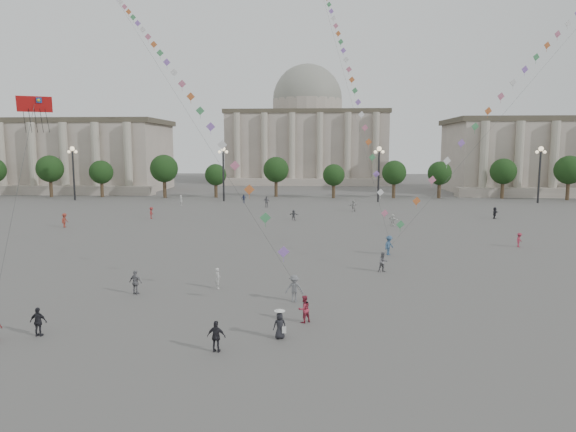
{
  "coord_description": "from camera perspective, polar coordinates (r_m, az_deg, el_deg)",
  "views": [
    {
      "loc": [
        3.4,
        -29.13,
        10.34
      ],
      "look_at": [
        1.0,
        12.0,
        4.87
      ],
      "focal_mm": 32.0,
      "sensor_mm": 36.0,
      "label": 1
    }
  ],
  "objects": [
    {
      "name": "tourist_4",
      "position": [
        27.06,
        -7.96,
        -13.12
      ],
      "size": [
        1.0,
        0.5,
        1.64
      ],
      "primitive_type": "imported",
      "rotation": [
        0.0,
        0.0,
        3.04
      ],
      "color": "black",
      "rests_on": "ground"
    },
    {
      "name": "person_crowd_7",
      "position": [
        70.01,
        11.56,
        -0.43
      ],
      "size": [
        1.37,
        1.37,
        1.58
      ],
      "primitive_type": "imported",
      "rotation": [
        0.0,
        0.0,
        2.35
      ],
      "color": "silver",
      "rests_on": "ground"
    },
    {
      "name": "person_crowd_6",
      "position": [
        34.97,
        0.7,
        -8.06
      ],
      "size": [
        1.21,
        0.71,
        1.85
      ],
      "primitive_type": "imported",
      "rotation": [
        0.0,
        0.0,
        6.27
      ],
      "color": "slate",
      "rests_on": "ground"
    },
    {
      "name": "person_crowd_16",
      "position": [
        90.38,
        -2.42,
        1.61
      ],
      "size": [
        1.17,
        0.57,
        1.94
      ],
      "primitive_type": "imported",
      "rotation": [
        0.0,
        0.0,
        0.08
      ],
      "color": "slate",
      "rests_on": "ground"
    },
    {
      "name": "person_crowd_10",
      "position": [
        94.88,
        -11.79,
        1.71
      ],
      "size": [
        0.8,
        0.8,
        1.86
      ],
      "primitive_type": "imported",
      "rotation": [
        0.0,
        0.0,
        2.36
      ],
      "color": "silver",
      "rests_on": "ground"
    },
    {
      "name": "lamp_post_far_east",
      "position": [
        107.55,
        26.21,
        5.2
      ],
      "size": [
        2.0,
        0.9,
        10.65
      ],
      "color": "#262628",
      "rests_on": "ground"
    },
    {
      "name": "tourist_1",
      "position": [
        32.03,
        -25.99,
        -10.53
      ],
      "size": [
        0.97,
        0.43,
        1.63
      ],
      "primitive_type": "imported",
      "rotation": [
        0.0,
        0.0,
        3.11
      ],
      "color": "black",
      "rests_on": "ground"
    },
    {
      "name": "person_crowd_2",
      "position": [
        73.26,
        -23.57,
        -0.44
      ],
      "size": [
        0.83,
        1.29,
        1.88
      ],
      "primitive_type": "imported",
      "rotation": [
        0.0,
        0.0,
        1.46
      ],
      "color": "maroon",
      "rests_on": "ground"
    },
    {
      "name": "lamp_post_far_west",
      "position": [
        110.36,
        -22.78,
        5.43
      ],
      "size": [
        2.0,
        0.9,
        10.65
      ],
      "color": "#262628",
      "rests_on": "ground"
    },
    {
      "name": "lamp_post_mid_west",
      "position": [
        100.87,
        -7.21,
        5.81
      ],
      "size": [
        2.0,
        0.9,
        10.65
      ],
      "color": "#262628",
      "rests_on": "ground"
    },
    {
      "name": "kite_flyer_0",
      "position": [
        31.06,
        1.8,
        -10.28
      ],
      "size": [
        1.02,
        0.98,
        1.65
      ],
      "primitive_type": "imported",
      "rotation": [
        0.0,
        0.0,
        3.76
      ],
      "color": "#A02B3F",
      "rests_on": "ground"
    },
    {
      "name": "person_crowd_17",
      "position": [
        78.14,
        -14.93,
        0.34
      ],
      "size": [
        0.69,
        1.14,
        1.72
      ],
      "primitive_type": "imported",
      "rotation": [
        0.0,
        0.0,
        1.62
      ],
      "color": "maroon",
      "rests_on": "ground"
    },
    {
      "name": "kite_train_east",
      "position": [
        63.89,
        27.25,
        16.48
      ],
      "size": [
        36.19,
        28.64,
        59.07
      ],
      "color": "#3F3F3F",
      "rests_on": "ground"
    },
    {
      "name": "person_crowd_12",
      "position": [
        73.91,
        0.64,
        0.12
      ],
      "size": [
        1.49,
        0.81,
        1.53
      ],
      "primitive_type": "imported",
      "rotation": [
        0.0,
        0.0,
        2.88
      ],
      "color": "slate",
      "rests_on": "ground"
    },
    {
      "name": "kite_train_mid",
      "position": [
        74.44,
        5.47,
        19.37
      ],
      "size": [
        9.21,
        43.91,
        63.37
      ],
      "color": "#3F3F3F",
      "rests_on": "ground"
    },
    {
      "name": "lamp_post_mid_east",
      "position": [
        99.85,
        10.06,
        5.73
      ],
      "size": [
        2.0,
        0.9,
        10.65
      ],
      "color": "#262628",
      "rests_on": "ground"
    },
    {
      "name": "person_crowd_13",
      "position": [
        38.56,
        -7.81,
        -6.87
      ],
      "size": [
        0.54,
        0.66,
        1.56
      ],
      "primitive_type": "imported",
      "rotation": [
        0.0,
        0.0,
        1.9
      ],
      "color": "#BCBBB8",
      "rests_on": "ground"
    },
    {
      "name": "kite_train_west",
      "position": [
        60.14,
        -13.98,
        16.61
      ],
      "size": [
        31.13,
        50.37,
        69.72
      ],
      "color": "#3F3F3F",
      "rests_on": "ground"
    },
    {
      "name": "tree_row",
      "position": [
        107.3,
        1.53,
        4.92
      ],
      "size": [
        137.12,
        5.12,
        8.0
      ],
      "color": "#3B2A1D",
      "rests_on": "ground"
    },
    {
      "name": "person_crowd_4",
      "position": [
        84.74,
        7.29,
        1.14
      ],
      "size": [
        1.71,
        1.59,
        1.91
      ],
      "primitive_type": "imported",
      "rotation": [
        0.0,
        0.0,
        3.86
      ],
      "color": "#B1B0AC",
      "rests_on": "ground"
    },
    {
      "name": "person_crowd_0",
      "position": [
        97.4,
        -4.95,
        1.92
      ],
      "size": [
        1.03,
        0.69,
        1.63
      ],
      "primitive_type": "imported",
      "rotation": [
        0.0,
        0.0,
        0.33
      ],
      "color": "navy",
      "rests_on": "ground"
    },
    {
      "name": "kite_flyer_1",
      "position": [
        50.9,
        11.16,
        -3.21
      ],
      "size": [
        1.34,
        1.39,
        1.91
      ],
      "primitive_type": "imported",
      "rotation": [
        0.0,
        0.0,
        0.85
      ],
      "color": "#355478",
      "rests_on": "ground"
    },
    {
      "name": "person_crowd_9",
      "position": [
        81.47,
        21.99,
        0.32
      ],
      "size": [
        1.38,
        1.55,
        1.71
      ],
      "primitive_type": "imported",
      "rotation": [
        0.0,
        0.0,
        0.9
      ],
      "color": "black",
      "rests_on": "ground"
    },
    {
      "name": "hall_west",
      "position": [
        145.9,
        -29.33,
        5.85
      ],
      "size": [
        84.0,
        26.22,
        17.2
      ],
      "color": "gray",
      "rests_on": "ground"
    },
    {
      "name": "dragon_kite",
      "position": [
        39.09,
        -26.3,
        9.97
      ],
      "size": [
        2.2,
        5.03,
        14.6
      ],
      "color": "red",
      "rests_on": "ground"
    },
    {
      "name": "ground",
      "position": [
        31.1,
        -3.19,
        -11.87
      ],
      "size": [
        360.0,
        360.0,
        0.0
      ],
      "primitive_type": "plane",
      "color": "#5B5755",
      "rests_on": "ground"
    },
    {
      "name": "person_crowd_8",
      "position": [
        59.13,
        24.31,
        -2.44
      ],
      "size": [
        1.07,
        1.11,
        1.52
      ],
      "primitive_type": "imported",
      "rotation": [
        0.0,
        0.0,
        0.85
      ],
      "color": "#9C2A40",
      "rests_on": "ground"
    },
    {
      "name": "tourist_3",
      "position": [
        38.3,
        -16.57,
        -7.09
      ],
      "size": [
        1.09,
        0.69,
        1.73
      ],
      "primitive_type": "imported",
      "rotation": [
        0.0,
        0.0,
        2.85
      ],
      "color": "slate",
      "rests_on": "ground"
    },
    {
      "name": "hall_central",
      "position": [
        158.44,
        2.14,
        8.97
      ],
      "size": [
        48.3,
        34.3,
        35.5
      ],
      "color": "gray",
      "rests_on": "ground"
    },
    {
      "name": "kite_flyer_2",
      "position": [
        43.93,
        10.52,
        -5.05
      ],
      "size": [
        0.97,
        0.85,
        1.69
      ],
      "primitive_type": "imported",
      "rotation": [
        0.0,
        0.0,
        0.29
      ],
      "color": "slate",
      "rests_on": "ground"
    },
    {
      "name": "hat_person",
      "position": [
        28.56,
        -0.92,
        -11.95
      ],
      "size": [
        0.82,
        0.66,
        1.69
      ],
      "color": "black",
      "rests_on": "ground"
    }
  ]
}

